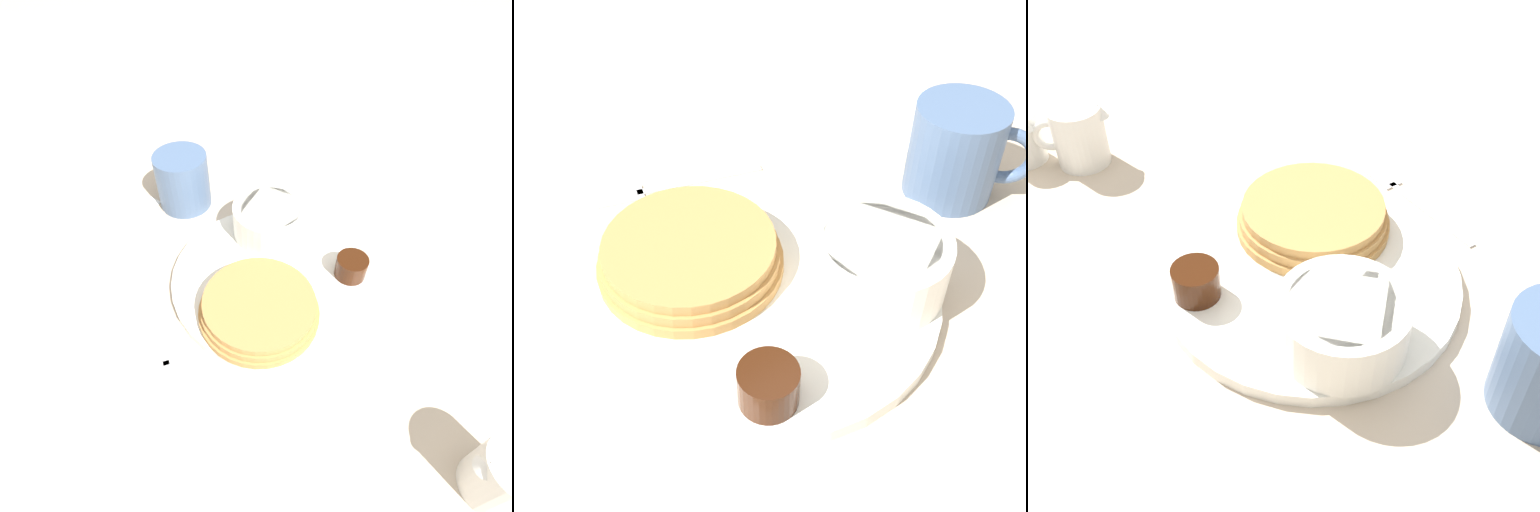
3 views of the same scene
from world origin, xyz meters
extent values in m
plane|color=#C6B299|center=(0.00, 0.00, 0.00)|extent=(4.00, 4.00, 0.00)
cylinder|color=white|center=(0.00, 0.00, 0.01)|extent=(0.26, 0.26, 0.01)
cylinder|color=#B78447|center=(0.03, -0.05, 0.02)|extent=(0.14, 0.14, 0.01)
cylinder|color=#B78447|center=(0.03, -0.05, 0.03)|extent=(0.13, 0.13, 0.01)
cylinder|color=#B78447|center=(0.03, -0.05, 0.03)|extent=(0.13, 0.13, 0.01)
cylinder|color=white|center=(-0.06, 0.05, 0.03)|extent=(0.10, 0.10, 0.05)
cylinder|color=white|center=(-0.06, 0.05, 0.05)|extent=(0.08, 0.08, 0.01)
cylinder|color=#38190A|center=(0.06, 0.08, 0.03)|extent=(0.04, 0.04, 0.03)
cylinder|color=white|center=(-0.06, 0.07, 0.02)|extent=(0.04, 0.04, 0.02)
sphere|color=white|center=(-0.06, 0.07, 0.04)|extent=(0.02, 0.02, 0.02)
cylinder|color=slate|center=(-0.20, 0.01, 0.04)|extent=(0.08, 0.08, 0.08)
torus|color=slate|center=(-0.23, 0.04, 0.04)|extent=(0.04, 0.05, 0.05)
cube|color=silver|center=(-0.04, -0.15, 0.00)|extent=(0.11, 0.05, 0.00)
cube|color=silver|center=(0.03, -0.17, 0.00)|extent=(0.05, 0.03, 0.00)
cube|color=white|center=(-0.27, -0.08, 0.00)|extent=(0.13, 0.11, 0.00)
camera|label=1|loc=(0.23, -0.23, 0.40)|focal=28.00mm
camera|label=2|loc=(0.21, 0.25, 0.36)|focal=45.00mm
camera|label=3|loc=(-0.21, 0.33, 0.39)|focal=45.00mm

